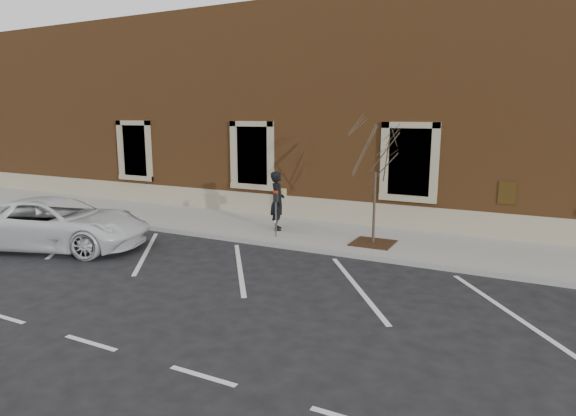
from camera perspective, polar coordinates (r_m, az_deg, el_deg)
The scene contains 10 objects.
ground at distance 14.54m, azimuth -1.07°, elevation -4.66°, with size 120.00×120.00×0.00m, color #28282B.
sidewalk_near at distance 16.04m, azimuth 1.86°, elevation -2.91°, with size 40.00×3.50×0.15m, color #A8A69E.
curb_near at distance 14.48m, azimuth -1.17°, elevation -4.42°, with size 40.00×0.12×0.15m, color #9E9E99.
parking_stripes at distance 12.72m, azimuth -5.75°, elevation -6.98°, with size 28.00×4.40×0.01m, color silver, non-canonical shape.
building_civic at distance 21.16m, azimuth 8.94°, elevation 11.00°, with size 40.00×8.62×8.00m.
man at distance 15.92m, azimuth -1.26°, elevation 0.87°, with size 0.71×0.47×1.96m, color black.
parking_meter at distance 14.96m, azimuth -1.46°, elevation 0.36°, with size 0.13×0.10×1.46m.
tree_grate at distance 14.59m, azimuth 10.03°, elevation -4.10°, with size 1.20×1.20×0.03m, color #3D2613.
sapling at distance 14.15m, azimuth 10.39°, elevation 6.56°, with size 2.33×2.33×3.89m.
white_truck at distance 15.87m, azimuth -25.70°, elevation -1.63°, with size 2.50×5.41×1.50m, color silver.
Camera 1 is at (6.57, -12.37, 3.88)m, focal length 30.00 mm.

